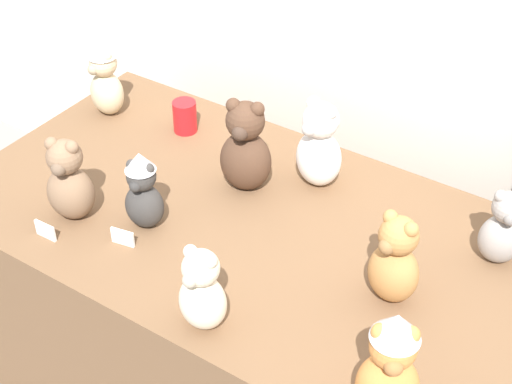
{
  "coord_description": "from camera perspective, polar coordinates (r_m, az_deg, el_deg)",
  "views": [
    {
      "loc": [
        0.93,
        -1.16,
        2.18
      ],
      "look_at": [
        0.0,
        0.25,
        0.86
      ],
      "focal_mm": 54.01,
      "sensor_mm": 36.0,
      "label": 1
    }
  ],
  "objects": [
    {
      "name": "party_cup_red",
      "position": [
        2.6,
        -5.29,
        5.59
      ],
      "size": [
        0.08,
        0.08,
        0.11
      ],
      "primitive_type": "cylinder",
      "color": "red",
      "rests_on": "display_table"
    },
    {
      "name": "teddy_bear_cocoa",
      "position": [
        2.28,
        -0.79,
        3.24
      ],
      "size": [
        0.19,
        0.17,
        0.31
      ],
      "rotation": [
        0.0,
        0.0,
        0.28
      ],
      "color": "#4C3323",
      "rests_on": "display_table"
    },
    {
      "name": "display_table",
      "position": [
        2.48,
        -0.0,
        -8.98
      ],
      "size": [
        1.81,
        0.96,
        0.74
      ],
      "primitive_type": "cube",
      "color": "brown",
      "rests_on": "ground_plane"
    },
    {
      "name": "teddy_bear_caramel",
      "position": [
        1.96,
        10.24,
        -5.07
      ],
      "size": [
        0.16,
        0.15,
        0.27
      ],
      "rotation": [
        0.0,
        0.0,
        -0.24
      ],
      "color": "#B27A42",
      "rests_on": "display_table"
    },
    {
      "name": "teddy_bear_snow",
      "position": [
        2.31,
        4.7,
        3.4
      ],
      "size": [
        0.18,
        0.16,
        0.29
      ],
      "rotation": [
        0.0,
        0.0,
        -0.27
      ],
      "color": "white",
      "rests_on": "display_table"
    },
    {
      "name": "teddy_bear_charcoal",
      "position": [
        2.17,
        -8.38,
        0.06
      ],
      "size": [
        0.13,
        0.12,
        0.25
      ],
      "rotation": [
        0.0,
        0.0,
        0.21
      ],
      "color": "#383533",
      "rests_on": "display_table"
    },
    {
      "name": "teddy_bear_mocha",
      "position": [
        2.24,
        -13.69,
        0.74
      ],
      "size": [
        0.17,
        0.16,
        0.27
      ],
      "rotation": [
        0.0,
        0.0,
        0.37
      ],
      "color": "#7F6047",
      "rests_on": "display_table"
    },
    {
      "name": "teddy_bear_sand",
      "position": [
        2.69,
        -11.12,
        8.27
      ],
      "size": [
        0.15,
        0.13,
        0.28
      ],
      "rotation": [
        0.0,
        0.0,
        -0.24
      ],
      "color": "#CCB78E",
      "rests_on": "display_table"
    },
    {
      "name": "name_card_front_left",
      "position": [
        2.24,
        -15.33,
        -2.77
      ],
      "size": [
        0.07,
        0.01,
        0.05
      ],
      "primitive_type": "cube",
      "rotation": [
        0.0,
        0.0,
        0.02
      ],
      "color": "white",
      "rests_on": "display_table"
    },
    {
      "name": "teddy_bear_ginger",
      "position": [
        1.69,
        9.91,
        -12.6
      ],
      "size": [
        0.18,
        0.17,
        0.31
      ],
      "rotation": [
        0.0,
        0.0,
        0.47
      ],
      "color": "#D17F3D",
      "rests_on": "display_table"
    },
    {
      "name": "teddy_bear_ash",
      "position": [
        2.14,
        17.84,
        -2.64
      ],
      "size": [
        0.15,
        0.14,
        0.23
      ],
      "rotation": [
        0.0,
        0.0,
        0.47
      ],
      "color": "gray",
      "rests_on": "display_table"
    },
    {
      "name": "name_card_front_middle",
      "position": [
        2.17,
        -9.84,
        -3.32
      ],
      "size": [
        0.07,
        0.02,
        0.05
      ],
      "primitive_type": "cube",
      "rotation": [
        0.0,
        0.0,
        0.19
      ],
      "color": "white",
      "rests_on": "display_table"
    },
    {
      "name": "teddy_bear_cream",
      "position": [
        1.87,
        -4.02,
        -7.36
      ],
      "size": [
        0.13,
        0.11,
        0.25
      ],
      "rotation": [
        0.0,
        0.0,
        -0.04
      ],
      "color": "beige",
      "rests_on": "display_table"
    }
  ]
}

